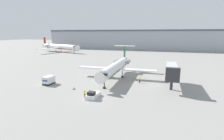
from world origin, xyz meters
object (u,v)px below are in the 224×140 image
Objects in this scene: pushback_tug at (93,95)px; traffic_cone_left at (74,88)px; luggage_cart at (49,80)px; jet_bridge at (172,71)px; airplane_main at (116,67)px; airplane_parked_far_left at (59,47)px; worker_by_wing at (140,80)px; worker_near_tug at (85,93)px.

pushback_tug reaches higher than traffic_cone_left.
traffic_cone_left is (8.90, -1.99, -0.86)m from luggage_cart.
luggage_cart is 33.47m from jet_bridge.
airplane_main reaches higher than pushback_tug.
luggage_cart is 0.08× the size of airplane_parked_far_left.
luggage_cart is 1.75× the size of worker_by_wing.
pushback_tug is at bearing -90.44° from airplane_main.
worker_by_wing reaches higher than traffic_cone_left.
luggage_cart is (-15.98, -12.30, -2.37)m from airplane_main.
jet_bridge is (8.46, -1.61, 3.50)m from worker_by_wing.
airplane_main is 16.96× the size of worker_near_tug.
airplane_main is 9.22m from worker_by_wing.
airplane_parked_far_left is (-61.84, 63.16, 0.46)m from airplane_main.
airplane_main is at bearing 89.56° from pushback_tug.
pushback_tug is 8.02m from traffic_cone_left.
airplane_parked_far_left is (-45.86, 75.46, 2.83)m from luggage_cart.
airplane_main is 18.95m from worker_near_tug.
jet_bridge is (78.40, -68.32, 0.47)m from airplane_parked_far_left.
traffic_cone_left is (-6.93, 4.02, -0.29)m from pushback_tug.
pushback_tug is 2.39× the size of worker_near_tug.
worker_near_tug is at bearing -168.41° from pushback_tug.
airplane_parked_far_left reaches higher than luggage_cart.
worker_near_tug is 2.62× the size of traffic_cone_left.
pushback_tug is 2.27× the size of worker_by_wing.
worker_near_tug reaches higher than traffic_cone_left.
traffic_cone_left is at bearing 139.79° from worker_near_tug.
worker_near_tug is 0.14× the size of jet_bridge.
pushback_tug is at bearing -52.86° from airplane_parked_far_left.
luggage_cart is 15.46m from worker_near_tug.
traffic_cone_left is at bearing -158.87° from jet_bridge.
airplane_main is 16.12× the size of worker_by_wing.
luggage_cart is 4.81× the size of traffic_cone_left.
airplane_parked_far_left reaches higher than worker_by_wing.
airplane_main reaches higher than worker_by_wing.
worker_by_wing is 0.05× the size of airplane_parked_far_left.
airplane_main is 44.39× the size of traffic_cone_left.
luggage_cart is 1.84× the size of worker_near_tug.
jet_bridge reaches higher than worker_near_tug.
luggage_cart is at bearing -160.03° from worker_by_wing.
pushback_tug is at bearing -30.11° from traffic_cone_left.
worker_by_wing is at bearing 19.97° from luggage_cart.
airplane_parked_far_left is (-54.77, 77.45, 3.70)m from traffic_cone_left.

